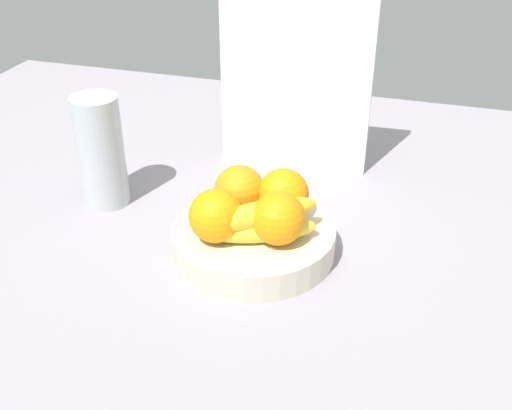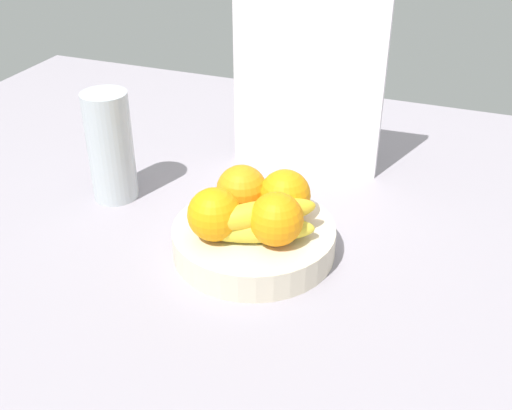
{
  "view_description": "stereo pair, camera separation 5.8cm",
  "coord_description": "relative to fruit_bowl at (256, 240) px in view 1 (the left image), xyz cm",
  "views": [
    {
      "loc": [
        23.34,
        -77.88,
        56.4
      ],
      "look_at": [
        0.37,
        -1.93,
        8.56
      ],
      "focal_mm": 43.6,
      "sensor_mm": 36.0,
      "label": 1
    },
    {
      "loc": [
        28.85,
        -75.99,
        56.4
      ],
      "look_at": [
        0.37,
        -1.93,
        8.56
      ],
      "focal_mm": 43.6,
      "sensor_mm": 36.0,
      "label": 2
    }
  ],
  "objects": [
    {
      "name": "cutting_board",
      "position": [
        -1.73,
        30.6,
        15.72
      ],
      "size": [
        28.05,
        2.99,
        36.0
      ],
      "primitive_type": "cube",
      "rotation": [
        0.0,
        0.0,
        0.04
      ],
      "color": "white",
      "rests_on": "ground_plane"
    },
    {
      "name": "ground_plane",
      "position": [
        -0.37,
        1.93,
        -3.78
      ],
      "size": [
        180.0,
        140.0,
        3.0
      ],
      "primitive_type": "cube",
      "color": "gray"
    },
    {
      "name": "thermos_tumbler",
      "position": [
        -29.73,
        7.29,
        7.5
      ],
      "size": [
        7.9,
        7.9,
        19.55
      ],
      "primitive_type": "cylinder",
      "color": "#B3BBC0",
      "rests_on": "ground_plane"
    },
    {
      "name": "banana_bunch",
      "position": [
        1.59,
        -2.87,
        5.38
      ],
      "size": [
        17.22,
        13.63,
        6.2
      ],
      "color": "yellow",
      "rests_on": "fruit_bowl"
    },
    {
      "name": "fruit_bowl",
      "position": [
        0.0,
        0.0,
        0.0
      ],
      "size": [
        25.14,
        25.14,
        4.56
      ],
      "primitive_type": "cylinder",
      "color": "beige",
      "rests_on": "ground_plane"
    },
    {
      "name": "orange_front_left",
      "position": [
        -3.7,
        3.42,
        6.26
      ],
      "size": [
        7.96,
        7.96,
        7.96
      ],
      "primitive_type": "sphere",
      "color": "orange",
      "rests_on": "fruit_bowl"
    },
    {
      "name": "orange_front_right",
      "position": [
        -4.73,
        -4.65,
        6.26
      ],
      "size": [
        7.96,
        7.96,
        7.96
      ],
      "primitive_type": "sphere",
      "color": "orange",
      "rests_on": "fruit_bowl"
    },
    {
      "name": "orange_back_left",
      "position": [
        3.07,
        4.39,
        6.26
      ],
      "size": [
        7.96,
        7.96,
        7.96
      ],
      "primitive_type": "sphere",
      "color": "orange",
      "rests_on": "fruit_bowl"
    },
    {
      "name": "orange_center",
      "position": [
        4.13,
        -2.61,
        6.26
      ],
      "size": [
        7.96,
        7.96,
        7.96
      ],
      "primitive_type": "sphere",
      "color": "orange",
      "rests_on": "fruit_bowl"
    }
  ]
}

